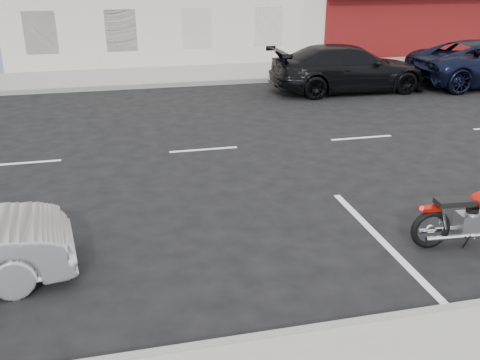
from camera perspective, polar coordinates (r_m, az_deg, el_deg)
The scene contains 4 objects.
ground at distance 13.01m, azimuth 4.82°, elevation 3.89°, with size 120.00×120.00×0.00m, color black.
sidewalk_far at distance 20.86m, azimuth -16.29°, elevation 10.26°, with size 80.00×3.40×0.15m, color gray.
curb_far at distance 19.19m, azimuth -16.47°, elevation 9.29°, with size 80.00×0.12×0.16m, color gray.
car_far at distance 18.72m, azimuth 11.49°, elevation 11.60°, with size 2.16×5.32×1.54m, color black.
Camera 1 is at (-3.87, -11.74, 4.06)m, focal length 40.00 mm.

